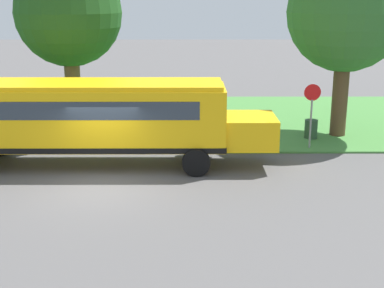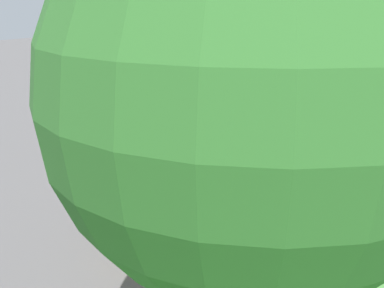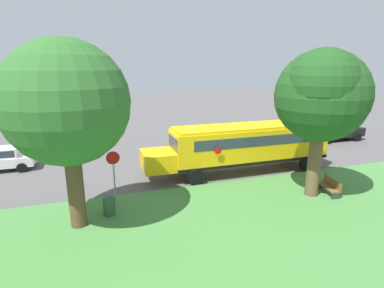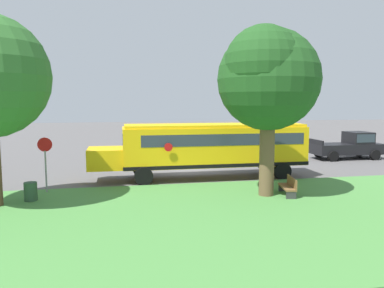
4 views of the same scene
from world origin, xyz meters
The scene contains 10 objects.
ground_plane centered at (0.00, 0.00, 0.00)m, with size 120.00×120.00×0.00m, color #565454.
grass_verge centered at (-10.00, 0.00, 0.04)m, with size 12.00×80.00×0.08m, color #47843D.
school_bus centered at (-2.50, -0.68, 1.92)m, with size 2.85×12.42×3.16m.
car_white_nearest centered at (2.80, 15.03, 0.88)m, with size 2.02×4.40×1.56m.
pickup_truck centered at (2.70, -13.23, 1.07)m, with size 2.28×5.40×2.10m.
oak_tree_beside_bus centered at (-7.33, -2.14, 5.58)m, with size 4.66×4.66×7.78m.
oak_tree_roadside_mid centered at (-6.72, 9.69, 5.57)m, with size 5.08×5.08×8.02m.
stop_sign centered at (-4.60, 7.97, 1.74)m, with size 0.08×0.68×2.74m.
park_bench centered at (-7.35, -3.32, 0.47)m, with size 1.67×0.79×0.92m.
trash_bin centered at (-6.14, 8.36, 0.45)m, with size 0.56×0.56×0.90m, color #2D4C33.
Camera 3 is at (-19.59, 8.62, 6.92)m, focal length 28.00 mm.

